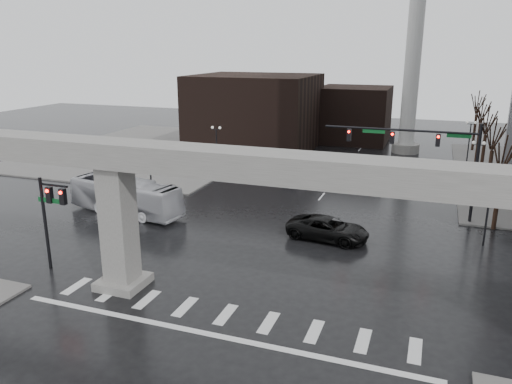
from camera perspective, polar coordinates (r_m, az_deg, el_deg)
ground at (r=28.00m, az=-2.66°, el=-12.85°), size 160.00×160.00×0.00m
sidewalk_nw at (r=69.79m, az=-11.18°, el=4.77°), size 28.00×36.00×0.15m
elevated_guideway at (r=24.93m, az=-0.18°, el=0.59°), size 48.00×2.60×8.70m
building_far_left at (r=69.23m, az=-0.14°, el=9.12°), size 16.00×14.00×10.00m
building_far_mid at (r=76.04m, az=11.14°, el=8.70°), size 10.00×10.00×8.00m
smokestack at (r=68.64m, az=17.59°, el=15.32°), size 3.60×3.60×30.00m
signal_mast_arm at (r=42.08m, az=18.89°, el=4.72°), size 12.12×0.43×8.00m
signal_left_pole at (r=33.09m, az=-22.43°, el=-1.77°), size 2.30×0.30×6.00m
flagpole_assembly at (r=45.34m, az=27.22°, el=6.77°), size 2.06×0.12×12.00m
lamp_right_0 at (r=38.14m, az=25.11°, el=-0.74°), size 1.22×0.32×5.11m
lamp_right_1 at (r=51.71m, az=23.94°, el=3.55°), size 1.22×0.32×5.11m
lamp_right_2 at (r=65.46m, az=23.25°, el=6.04°), size 1.22×0.32×5.11m
lamp_left_0 at (r=44.35m, az=-11.99°, el=2.69°), size 1.22×0.32×5.11m
lamp_left_1 at (r=56.45m, az=-4.55°, el=5.87°), size 1.22×0.32×5.11m
lamp_left_2 at (r=69.27m, az=0.25°, el=7.85°), size 1.22×0.32×5.11m
tree_right_0 at (r=42.29m, az=25.98°, el=-0.26°), size 1.09×1.58×7.50m
tree_right_1 at (r=50.00m, az=25.16°, el=2.27°), size 1.09×1.61×7.67m
tree_right_2 at (r=57.79m, az=24.56°, el=4.12°), size 1.10×1.63×7.85m
tree_right_3 at (r=65.63m, az=24.10°, el=5.53°), size 1.11×1.66×8.02m
tree_right_4 at (r=73.50m, az=23.74°, el=6.63°), size 1.12×1.69×8.19m
pickup_truck at (r=36.93m, az=8.21°, el=-4.17°), size 6.28×3.50×1.66m
city_bus at (r=43.36m, az=-14.69°, el=-0.51°), size 11.02×4.37×2.99m
far_car at (r=52.32m, az=4.56°, el=1.98°), size 1.80×4.40×1.49m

